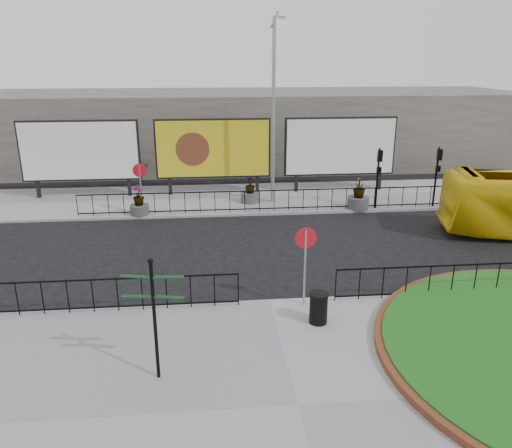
{
  "coord_description": "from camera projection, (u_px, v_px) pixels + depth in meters",
  "views": [
    {
      "loc": [
        -1.78,
        -13.91,
        7.33
      ],
      "look_at": [
        -0.24,
        2.02,
        1.94
      ],
      "focal_mm": 35.0,
      "sensor_mm": 36.0,
      "label": 1
    }
  ],
  "objects": [
    {
      "name": "ground",
      "position": [
        270.0,
        303.0,
        15.62
      ],
      "size": [
        90.0,
        90.0,
        0.0
      ],
      "primitive_type": "plane",
      "color": "black",
      "rests_on": "ground"
    },
    {
      "name": "pavement_near",
      "position": [
        298.0,
        407.0,
        10.89
      ],
      "size": [
        30.0,
        10.0,
        0.12
      ],
      "primitive_type": "cube",
      "color": "gray",
      "rests_on": "ground"
    },
    {
      "name": "pavement_far",
      "position": [
        242.0,
        198.0,
        26.92
      ],
      "size": [
        44.0,
        6.0,
        0.12
      ],
      "primitive_type": "cube",
      "color": "gray",
      "rests_on": "ground"
    },
    {
      "name": "railing_near_left",
      "position": [
        68.0,
        296.0,
        14.58
      ],
      "size": [
        10.0,
        0.1,
        1.1
      ],
      "primitive_type": null,
      "color": "black",
      "rests_on": "pavement_near"
    },
    {
      "name": "railing_near_right",
      "position": [
        475.0,
        279.0,
        15.72
      ],
      "size": [
        9.0,
        0.1,
        1.1
      ],
      "primitive_type": null,
      "color": "black",
      "rests_on": "pavement_near"
    },
    {
      "name": "railing_far",
      "position": [
        267.0,
        201.0,
        24.27
      ],
      "size": [
        18.0,
        0.1,
        1.1
      ],
      "primitive_type": null,
      "color": "black",
      "rests_on": "pavement_far"
    },
    {
      "name": "speed_sign_far",
      "position": [
        140.0,
        178.0,
        23.43
      ],
      "size": [
        0.64,
        0.07,
        2.47
      ],
      "color": "gray",
      "rests_on": "pavement_far"
    },
    {
      "name": "speed_sign_near",
      "position": [
        305.0,
        249.0,
        14.73
      ],
      "size": [
        0.64,
        0.07,
        2.47
      ],
      "color": "gray",
      "rests_on": "pavement_near"
    },
    {
      "name": "billboard_left",
      "position": [
        80.0,
        151.0,
        26.25
      ],
      "size": [
        6.2,
        0.31,
        4.1
      ],
      "color": "black",
      "rests_on": "pavement_far"
    },
    {
      "name": "billboard_mid",
      "position": [
        213.0,
        149.0,
        26.89
      ],
      "size": [
        6.2,
        0.31,
        4.1
      ],
      "color": "black",
      "rests_on": "pavement_far"
    },
    {
      "name": "billboard_right",
      "position": [
        340.0,
        147.0,
        27.53
      ],
      "size": [
        6.2,
        0.31,
        4.1
      ],
      "color": "black",
      "rests_on": "pavement_far"
    },
    {
      "name": "lamp_post",
      "position": [
        274.0,
        110.0,
        24.6
      ],
      "size": [
        0.74,
        0.18,
        9.23
      ],
      "color": "gray",
      "rests_on": "pavement_far"
    },
    {
      "name": "signal_pole_a",
      "position": [
        379.0,
        169.0,
        24.36
      ],
      "size": [
        0.22,
        0.26,
        3.0
      ],
      "color": "black",
      "rests_on": "pavement_far"
    },
    {
      "name": "signal_pole_b",
      "position": [
        438.0,
        168.0,
        24.63
      ],
      "size": [
        0.22,
        0.26,
        3.0
      ],
      "color": "black",
      "rests_on": "pavement_far"
    },
    {
      "name": "building_backdrop",
      "position": [
        232.0,
        128.0,
        35.58
      ],
      "size": [
        40.0,
        10.0,
        5.0
      ],
      "primitive_type": "cube",
      "color": "slate",
      "rests_on": "ground"
    },
    {
      "name": "fingerpost_sign",
      "position": [
        154.0,
        308.0,
        11.24
      ],
      "size": [
        1.42,
        0.42,
        3.04
      ],
      "rotation": [
        0.0,
        0.0,
        -0.21
      ],
      "color": "black",
      "rests_on": "pavement_near"
    },
    {
      "name": "litter_bin",
      "position": [
        318.0,
        308.0,
        14.1
      ],
      "size": [
        0.55,
        0.55,
        0.91
      ],
      "color": "black",
      "rests_on": "pavement_near"
    },
    {
      "name": "planter_a",
      "position": [
        139.0,
        204.0,
        23.81
      ],
      "size": [
        0.9,
        0.9,
        1.44
      ],
      "color": "#4C4C4F",
      "rests_on": "pavement_far"
    },
    {
      "name": "planter_b",
      "position": [
        250.0,
        193.0,
        25.84
      ],
      "size": [
        0.96,
        0.96,
        1.41
      ],
      "color": "#4C4C4F",
      "rests_on": "pavement_far"
    },
    {
      "name": "planter_c",
      "position": [
        358.0,
        197.0,
        24.77
      ],
      "size": [
        1.07,
        1.07,
        1.65
      ],
      "color": "#4C4C4F",
      "rests_on": "pavement_far"
    }
  ]
}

